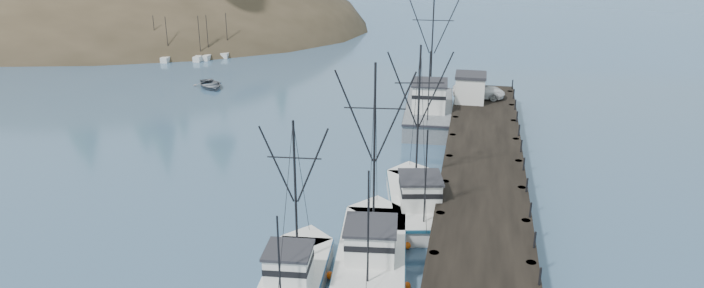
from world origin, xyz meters
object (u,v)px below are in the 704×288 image
Objects in this scene: trawler_near at (372,248)px; work_vessel at (429,109)px; pickup_truck at (479,91)px; pier at (483,162)px; motorboat at (210,88)px; pier_shed at (470,87)px; trawler_mid at (295,276)px; trawler_far at (417,200)px.

trawler_near is 0.80× the size of work_vessel.
pickup_truck is (5.74, 30.07, 1.91)m from trawler_near.
pier is 8.95× the size of motorboat.
pickup_truck is at bearing 60.47° from pier_shed.
trawler_mid is at bearing -133.33° from trawler_near.
work_vessel is 4.78× the size of pier_shed.
work_vessel is (1.00, 27.54, 0.41)m from trawler_near.
motorboat is at bearing 164.01° from work_vessel.
work_vessel is at bearing 110.53° from pier.
pickup_truck reaches higher than motorboat.
work_vessel reaches higher than trawler_mid.
trawler_far is 3.71× the size of pier_shed.
trawler_mid is 3.10× the size of pier_shed.
trawler_mid is 0.84× the size of trawler_far.
trawler_far is (5.58, 11.06, 0.00)m from trawler_mid.
pickup_truck is 31.93m from motorboat.
work_vessel is 5.58m from pickup_truck.
pier is 19.81m from trawler_mid.
trawler_near reaches higher than trawler_mid.
pier is 38.90m from motorboat.
motorboat is at bearing 134.58° from trawler_far.
motorboat is (-30.54, 6.62, -3.42)m from pier_shed.
pier_shed is at bearing -49.64° from motorboat.
trawler_mid is at bearing 164.70° from pickup_truck.
pier is 16.93m from pickup_truck.
work_vessel is at bearing 81.56° from trawler_mid.
trawler_far is at bearing -97.87° from pier_shed.
motorboat is (-32.04, 22.00, -1.69)m from pier.
trawler_far is (-4.45, -6.00, -0.87)m from pier.
trawler_mid is at bearing -116.78° from trawler_far.
trawler_far is 20.38m from work_vessel.
trawler_near is 7.44m from trawler_far.
trawler_near is 1.24× the size of trawler_mid.
work_vessel is 3.11× the size of motorboat.
pickup_truck is at bearing 74.53° from trawler_mid.
pier is 2.88× the size of work_vessel.
pier_shed reaches higher than motorboat.
work_vessel is at bearing 87.91° from trawler_near.
trawler_near is 2.34× the size of pickup_truck.
pier is 3.71× the size of trawler_far.
trawler_far is 23.28m from pickup_truck.
trawler_far reaches higher than pier_shed.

